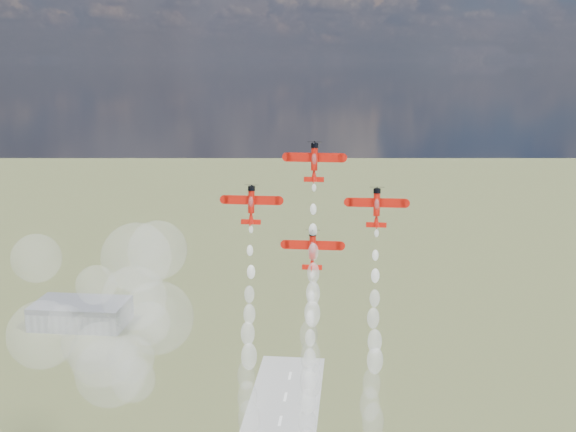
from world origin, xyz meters
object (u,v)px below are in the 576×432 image
Objects in this scene: plane_lead at (314,161)px; plane_right at (377,207)px; hangar at (81,313)px; plane_left at (251,204)px; plane_slot at (312,249)px.

plane_lead reaches higher than plane_right.
plane_lead is (138.24, -177.29, 112.01)m from hangar.
plane_right is (152.98, -179.33, 101.89)m from hangar.
plane_left is 18.00m from plane_slot.
plane_lead is 20.64m from plane_slot.
plane_lead is 1.00× the size of plane_left.
plane_left is at bearing -55.45° from hangar.
plane_slot is (138.24, -181.36, 91.77)m from hangar.
plane_lead is at bearing 172.14° from plane_right.
plane_lead reaches higher than hangar.
plane_right is at bearing 0.00° from plane_left.
plane_lead reaches higher than plane_slot.
hangar is 256.79m from plane_right.
hangar is 3.81× the size of plane_right.
plane_slot is (0.00, -4.07, -20.24)m from plane_lead.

